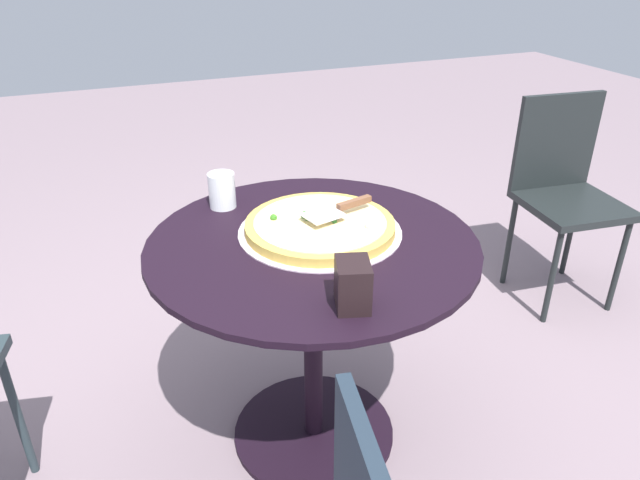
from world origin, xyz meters
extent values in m
plane|color=slate|center=(0.00, 0.00, 0.00)|extent=(10.00, 10.00, 0.00)
cylinder|color=black|center=(0.00, 0.00, 0.68)|extent=(0.87, 0.87, 0.02)
cylinder|color=black|center=(0.00, 0.00, 0.34)|extent=(0.06, 0.06, 0.65)
cylinder|color=black|center=(0.00, 0.00, 0.01)|extent=(0.50, 0.50, 0.02)
cylinder|color=silver|center=(-0.04, 0.04, 0.69)|extent=(0.44, 0.44, 0.00)
cylinder|color=gold|center=(-0.04, 0.04, 0.71)|extent=(0.40, 0.40, 0.03)
cylinder|color=#F7DE98|center=(-0.04, 0.04, 0.72)|extent=(0.36, 0.36, 0.00)
sphere|color=#28692D|center=(-0.03, 0.07, 0.73)|extent=(0.02, 0.02, 0.02)
sphere|color=#326D1E|center=(-0.09, -0.07, 0.73)|extent=(0.02, 0.02, 0.02)
sphere|color=#EBF1C0|center=(0.04, 0.14, 0.73)|extent=(0.02, 0.02, 0.02)
sphere|color=#256825|center=(-0.08, 0.01, 0.73)|extent=(0.02, 0.02, 0.02)
sphere|color=#336831|center=(-0.06, 0.01, 0.73)|extent=(0.02, 0.02, 0.02)
sphere|color=#327633|center=(-0.02, 0.07, 0.72)|extent=(0.01, 0.01, 0.01)
cube|color=silver|center=(-0.03, 0.04, 0.74)|extent=(0.10, 0.12, 0.00)
cube|color=brown|center=(-0.06, 0.14, 0.75)|extent=(0.04, 0.11, 0.02)
cylinder|color=silver|center=(-0.30, -0.17, 0.74)|extent=(0.08, 0.08, 0.10)
cube|color=black|center=(0.31, -0.03, 0.74)|extent=(0.11, 0.10, 0.11)
cylinder|color=#253136|center=(-0.17, -0.81, 0.22)|extent=(0.02, 0.02, 0.44)
cube|color=black|center=(-0.35, 1.25, 0.43)|extent=(0.41, 0.41, 0.03)
cube|color=black|center=(-0.52, 1.27, 0.64)|extent=(0.06, 0.37, 0.39)
cylinder|color=black|center=(-0.18, 1.39, 0.21)|extent=(0.02, 0.02, 0.42)
cylinder|color=black|center=(-0.22, 1.08, 0.21)|extent=(0.02, 0.02, 0.42)
cylinder|color=black|center=(-0.49, 1.42, 0.21)|extent=(0.02, 0.02, 0.42)
cylinder|color=black|center=(-0.52, 1.12, 0.21)|extent=(0.02, 0.02, 0.42)
camera|label=1|loc=(1.28, -0.49, 1.41)|focal=33.21mm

